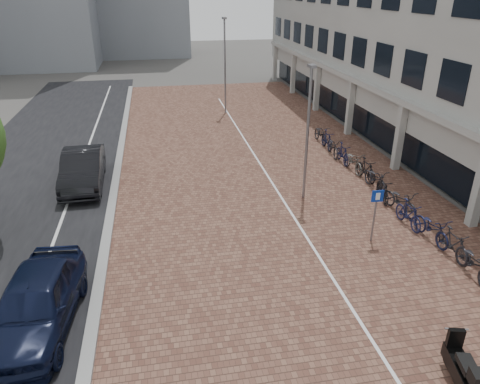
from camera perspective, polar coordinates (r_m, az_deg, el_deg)
name	(u,v)px	position (r m, az deg, el deg)	size (l,w,h in m)	color
ground	(280,324)	(12.96, 5.16, -16.42)	(140.00, 140.00, 0.00)	#474442
plaza_brick	(256,164)	(23.47, 2.07, 3.60)	(14.50, 42.00, 0.04)	brown
street_asphalt	(34,180)	(23.75, -24.81, 1.46)	(8.00, 50.00, 0.03)	black
curb	(117,173)	(23.03, -15.45, 2.41)	(0.35, 42.00, 0.14)	gray
lane_line	(77,176)	(23.31, -20.07, 1.91)	(0.12, 44.00, 0.00)	white
parking_line	(260,163)	(23.50, 2.55, 3.68)	(0.10, 30.00, 0.00)	white
car_navy	(36,303)	(13.46, -24.65, -12.74)	(1.93, 4.79, 1.63)	black
car_dark	(83,169)	(21.92, -19.47, 2.81)	(1.73, 4.95, 1.63)	black
scooter_mid	(462,368)	(12.07, 26.56, -19.46)	(0.55, 1.75, 1.21)	black
parking_sign	(376,209)	(16.51, 16.95, -2.05)	(0.43, 0.09, 2.07)	slate
lamp_near	(307,136)	(18.90, 8.60, 7.10)	(0.12, 0.12, 5.69)	gray
lamp_far	(225,68)	(32.67, -1.93, 15.63)	(0.12, 0.12, 6.54)	gray
bike_row	(374,179)	(21.21, 16.73, 1.61)	(1.18, 15.80, 1.05)	black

